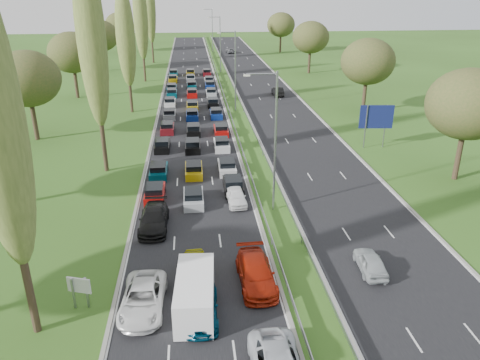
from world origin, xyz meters
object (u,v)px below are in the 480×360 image
white_van_rear (195,291)px  info_sign (79,288)px  near_car_3 (154,219)px  direction_sign (376,119)px  near_car_2 (143,298)px

white_van_rear → info_sign: (-6.90, 0.73, 0.21)m
near_car_3 → white_van_rear: size_ratio=0.97×
white_van_rear → direction_sign: bearing=55.7°
direction_sign → info_sign: bearing=-136.2°
near_car_2 → white_van_rear: (3.14, -0.16, 0.38)m
near_car_2 → white_van_rear: size_ratio=0.97×
near_car_2 → direction_sign: 37.78m
white_van_rear → direction_sign: direction_sign is taller
info_sign → near_car_3: bearing=69.0°
near_car_2 → white_van_rear: bearing=-0.4°
near_car_2 → near_car_3: 10.34m
white_van_rear → info_sign: 6.94m
near_car_2 → near_car_3: (-0.01, 10.34, 0.04)m
white_van_rear → info_sign: white_van_rear is taller
info_sign → near_car_2: bearing=-8.6°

